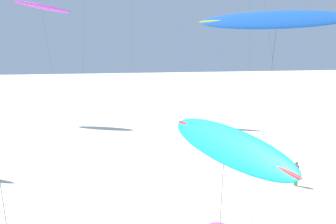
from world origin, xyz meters
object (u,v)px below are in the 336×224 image
object	(u,v)px
flying_kite_5	(278,20)
flying_kite_10	(225,143)
flying_kite_9	(41,7)
person_near_left	(296,173)

from	to	relation	value
flying_kite_5	flying_kite_10	distance (m)	11.48
flying_kite_9	person_near_left	bearing A→B (deg)	-59.14
flying_kite_5	flying_kite_9	size ratio (longest dim) A/B	0.74
flying_kite_5	flying_kite_10	world-z (taller)	flying_kite_5
flying_kite_10	person_near_left	distance (m)	16.08
person_near_left	flying_kite_5	bearing A→B (deg)	-138.81
flying_kite_10	flying_kite_9	bearing A→B (deg)	100.68
flying_kite_9	flying_kite_10	size ratio (longest dim) A/B	2.24
flying_kite_5	person_near_left	size ratio (longest dim) A/B	6.89
flying_kite_5	person_near_left	distance (m)	10.66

